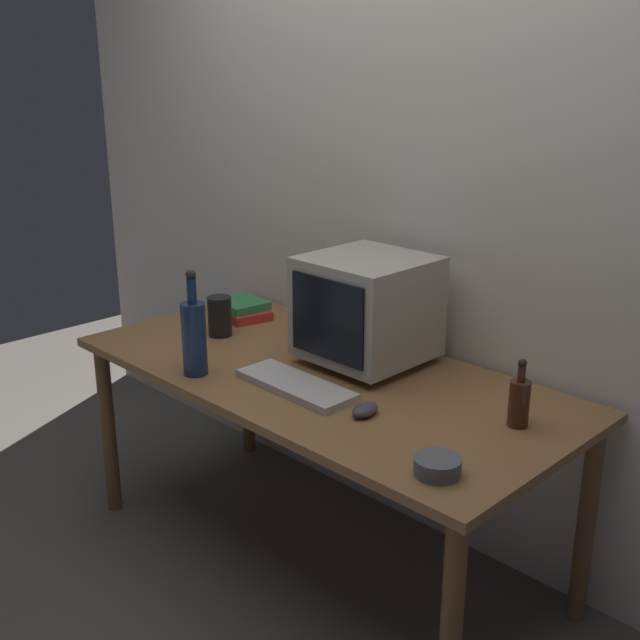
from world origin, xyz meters
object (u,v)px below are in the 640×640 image
at_px(crt_monitor, 367,309).
at_px(book_stack, 242,309).
at_px(keyboard, 296,385).
at_px(bottle_tall, 194,335).
at_px(cd_spindle, 437,466).
at_px(metal_canister, 220,316).
at_px(computer_mouse, 365,410).
at_px(bottle_short, 519,401).

relative_size(crt_monitor, book_stack, 1.53).
bearing_deg(book_stack, keyboard, -27.08).
bearing_deg(book_stack, bottle_tall, -54.05).
xyz_separation_m(cd_spindle, metal_canister, (-1.21, 0.27, 0.05)).
bearing_deg(metal_canister, crt_monitor, 17.20).
distance_m(crt_monitor, computer_mouse, 0.46).
bearing_deg(crt_monitor, bottle_tall, -124.75).
bearing_deg(book_stack, cd_spindle, -19.46).
height_order(book_stack, cd_spindle, book_stack).
bearing_deg(bottle_tall, bottle_short, 23.28).
distance_m(keyboard, bottle_short, 0.69).
bearing_deg(metal_canister, computer_mouse, -9.26).
bearing_deg(bottle_short, keyboard, -157.35).
bearing_deg(metal_canister, keyboard, -14.51).
relative_size(keyboard, bottle_short, 2.08).
bearing_deg(cd_spindle, bottle_tall, -178.28).
height_order(bottle_tall, bottle_short, bottle_tall).
distance_m(computer_mouse, bottle_short, 0.44).
height_order(book_stack, metal_canister, metal_canister).
height_order(bottle_short, metal_canister, bottle_short).
relative_size(book_stack, metal_canister, 1.69).
xyz_separation_m(bottle_short, metal_canister, (-1.21, -0.12, -0.00)).
bearing_deg(crt_monitor, bottle_short, -5.49).
bearing_deg(keyboard, bottle_tall, -154.39).
xyz_separation_m(bottle_short, book_stack, (-1.32, 0.09, -0.04)).
relative_size(book_stack, cd_spindle, 2.12).
distance_m(crt_monitor, bottle_short, 0.64).
bearing_deg(bottle_short, bottle_tall, -156.72).
bearing_deg(crt_monitor, keyboard, -90.78).
relative_size(keyboard, metal_canister, 2.80).
xyz_separation_m(crt_monitor, bottle_short, (0.63, -0.06, -0.12)).
bearing_deg(bottle_short, book_stack, 176.31).
height_order(computer_mouse, cd_spindle, cd_spindle).
bearing_deg(computer_mouse, keyboard, 176.26).
height_order(keyboard, book_stack, book_stack).
bearing_deg(bottle_tall, crt_monitor, 55.25).
bearing_deg(book_stack, metal_canister, -60.53).
relative_size(computer_mouse, bottle_short, 0.49).
xyz_separation_m(computer_mouse, cd_spindle, (0.36, -0.13, 0.00)).
relative_size(crt_monitor, bottle_tall, 1.10).
distance_m(computer_mouse, bottle_tall, 0.64).
height_order(bottle_short, cd_spindle, bottle_short).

